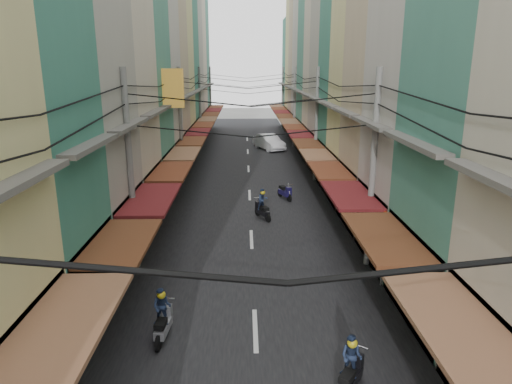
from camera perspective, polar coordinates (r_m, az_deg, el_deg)
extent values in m
plane|color=slate|center=(17.06, -0.25, -13.31)|extent=(160.00, 160.00, 0.00)
cube|color=black|center=(35.91, -0.92, 2.21)|extent=(10.00, 80.00, 0.02)
cube|color=gray|center=(36.43, -11.20, 2.14)|extent=(3.00, 80.00, 0.06)
cube|color=gray|center=(36.54, 9.34, 2.27)|extent=(3.00, 80.00, 0.06)
cube|color=black|center=(12.13, -28.87, -19.69)|extent=(1.20, 4.52, 3.20)
cube|color=brown|center=(10.82, -22.56, -14.60)|extent=(1.80, 4.33, 0.12)
cube|color=#595651|center=(10.01, -27.78, 0.92)|extent=(0.50, 4.23, 0.15)
cube|color=black|center=(15.68, -21.43, -10.63)|extent=(1.20, 4.13, 3.20)
cube|color=brown|center=(14.68, -16.42, -5.99)|extent=(1.80, 3.96, 0.12)
cube|color=#595651|center=(14.10, -19.91, 5.52)|extent=(0.50, 3.87, 0.15)
cube|color=#A19F93|center=(19.63, -26.30, 20.55)|extent=(6.00, 5.14, 20.93)
cube|color=black|center=(19.81, -16.92, -4.75)|extent=(1.20, 4.94, 3.20)
cube|color=maroon|center=(19.04, -12.89, -0.84)|extent=(1.80, 4.73, 0.12)
cube|color=#595651|center=(18.59, -15.43, 8.07)|extent=(0.50, 4.63, 0.15)
cube|color=beige|center=(24.23, -20.77, 15.67)|extent=(6.00, 4.95, 17.43)
cube|color=black|center=(24.47, -13.89, -0.70)|extent=(1.20, 4.75, 3.20)
cube|color=brown|center=(23.85, -10.58, 2.55)|extent=(1.80, 4.56, 0.12)
cube|color=#595651|center=(23.49, -12.53, 9.67)|extent=(0.50, 4.46, 0.15)
cube|color=#468975|center=(28.98, -17.43, 14.65)|extent=(6.00, 4.99, 16.32)
cube|color=black|center=(29.19, -11.86, 2.00)|extent=(1.20, 4.80, 3.20)
cube|color=brown|center=(28.67, -9.06, 4.76)|extent=(1.80, 4.60, 0.12)
cube|color=#595651|center=(28.37, -10.64, 10.70)|extent=(0.50, 4.50, 0.15)
cube|color=#BBB4AB|center=(33.81, -15.59, 20.37)|extent=(6.00, 4.65, 22.87)
cube|color=black|center=(33.83, -10.44, 3.90)|extent=(1.20, 4.46, 3.20)
cube|color=brown|center=(33.38, -8.00, 6.29)|extent=(1.80, 4.27, 0.12)
cube|color=#595651|center=(33.13, -9.34, 11.40)|extent=(0.50, 4.18, 0.15)
cube|color=tan|center=(38.37, -13.70, 18.11)|extent=(6.00, 4.89, 20.58)
cube|color=black|center=(38.47, -9.37, 5.32)|extent=(1.20, 4.70, 3.20)
cube|color=maroon|center=(38.07, -7.21, 7.43)|extent=(1.80, 4.50, 0.12)
cube|color=#595651|center=(37.85, -8.36, 11.91)|extent=(0.50, 4.40, 0.15)
cube|color=#D7CC86|center=(42.94, -12.27, 16.43)|extent=(6.00, 4.52, 18.44)
cube|color=black|center=(43.07, -8.54, 6.42)|extent=(1.20, 4.34, 3.20)
cube|color=brown|center=(42.72, -6.60, 8.31)|extent=(1.80, 4.16, 0.12)
cube|color=#595651|center=(42.52, -7.62, 12.30)|extent=(0.50, 4.07, 0.15)
cube|color=#397D68|center=(47.76, -11.25, 17.66)|extent=(6.00, 5.20, 20.63)
cube|color=black|center=(47.84, -7.85, 7.33)|extent=(1.20, 4.99, 3.20)
cube|color=brown|center=(47.53, -6.09, 9.03)|extent=(1.80, 4.78, 0.12)
cube|color=#595651|center=(47.35, -7.00, 12.63)|extent=(0.50, 4.68, 0.15)
cube|color=#A19F93|center=(52.85, -10.39, 19.12)|extent=(6.00, 4.94, 23.70)
cube|color=black|center=(52.84, -7.25, 8.10)|extent=(1.20, 4.74, 3.20)
cube|color=brown|center=(52.55, -5.65, 9.65)|extent=(1.80, 4.55, 0.12)
cube|color=#595651|center=(52.39, -6.47, 12.90)|extent=(0.50, 4.45, 0.15)
cube|color=beige|center=(57.67, -9.56, 17.54)|extent=(6.00, 4.96, 21.12)
cube|color=black|center=(57.73, -6.77, 8.73)|extent=(1.20, 4.76, 3.20)
cube|color=maroon|center=(57.47, -5.30, 10.14)|extent=(1.80, 4.56, 0.12)
cube|color=#595651|center=(57.32, -6.05, 13.12)|extent=(0.50, 4.46, 0.15)
cube|color=#468975|center=(62.61, -8.88, 16.82)|extent=(6.00, 5.04, 19.90)
cube|color=black|center=(62.68, -6.36, 9.26)|extent=(1.20, 4.84, 3.20)
cube|color=brown|center=(62.44, -5.00, 10.56)|extent=(1.80, 4.64, 0.12)
cube|color=#595651|center=(62.30, -5.68, 13.30)|extent=(0.50, 4.54, 0.15)
cube|color=brown|center=(27.30, -10.32, 12.64)|extent=(1.20, 0.40, 2.20)
cube|color=brown|center=(10.82, 23.60, -14.71)|extent=(1.80, 4.58, 0.12)
cube|color=#595651|center=(10.05, 28.78, 0.85)|extent=(0.50, 4.48, 0.15)
cube|color=black|center=(16.07, 20.57, -9.89)|extent=(1.20, 4.83, 3.20)
cube|color=brown|center=(15.04, 15.75, -5.42)|extent=(1.80, 4.63, 0.12)
cube|color=#595651|center=(14.50, 19.07, 5.84)|extent=(0.50, 4.53, 0.15)
cube|color=black|center=(20.35, 15.55, -4.11)|extent=(1.20, 4.60, 3.20)
cube|color=maroon|center=(19.55, 11.63, -0.34)|extent=(1.80, 4.41, 0.12)
cube|color=#595651|center=(19.13, 14.03, 8.35)|extent=(0.50, 4.31, 0.15)
cube|color=tan|center=(24.53, 19.53, 19.65)|extent=(6.00, 4.52, 20.74)
cube|color=black|center=(24.63, 12.48, -0.51)|extent=(1.20, 4.34, 3.20)
cube|color=brown|center=(23.97, 9.19, 2.68)|extent=(1.80, 4.16, 0.12)
cube|color=#595651|center=(23.63, 11.08, 9.78)|extent=(0.50, 4.07, 0.15)
cube|color=#D7CC86|center=(28.56, 15.85, 12.56)|extent=(6.00, 4.12, 14.13)
cube|color=black|center=(28.70, 10.47, 1.85)|extent=(1.20, 3.96, 3.20)
cube|color=brown|center=(28.14, 7.61, 4.62)|extent=(1.80, 3.79, 0.12)
cube|color=#595651|center=(27.85, 9.18, 10.68)|extent=(0.50, 3.71, 0.15)
cube|color=#397D68|center=(32.65, 13.85, 16.10)|extent=(6.00, 4.40, 17.68)
cube|color=black|center=(32.79, 8.98, 3.60)|extent=(1.20, 4.23, 3.20)
cube|color=brown|center=(32.30, 6.45, 6.04)|extent=(1.80, 4.05, 0.12)
cube|color=#595651|center=(32.05, 7.79, 11.33)|extent=(0.50, 3.96, 0.15)
cube|color=#A19F93|center=(37.16, 12.21, 19.86)|extent=(6.00, 4.64, 22.59)
cube|color=black|center=(37.16, 7.75, 5.03)|extent=(1.20, 4.45, 3.20)
cube|color=maroon|center=(36.73, 5.50, 7.19)|extent=(1.80, 4.26, 0.12)
cube|color=#595651|center=(36.51, 6.66, 11.85)|extent=(0.50, 4.17, 0.15)
cube|color=beige|center=(41.32, 10.72, 18.51)|extent=(6.00, 4.00, 21.25)
cube|color=black|center=(41.37, 6.82, 6.11)|extent=(1.20, 3.84, 3.20)
cube|color=brown|center=(40.98, 4.79, 8.06)|extent=(1.80, 3.68, 0.12)
cube|color=#595651|center=(40.78, 5.81, 12.23)|extent=(0.50, 3.60, 0.15)
cube|color=#468975|center=(45.77, 9.54, 18.91)|extent=(6.00, 5.01, 22.33)
cube|color=black|center=(45.78, 6.03, 7.03)|extent=(1.20, 4.81, 3.20)
cube|color=brown|center=(45.43, 4.18, 8.79)|extent=(1.80, 4.61, 0.12)
cube|color=#595651|center=(45.25, 5.10, 12.55)|extent=(0.50, 4.51, 0.15)
cube|color=#BBB4AB|center=(50.63, 8.37, 17.12)|extent=(6.00, 5.00, 19.71)
cube|color=black|center=(50.70, 5.31, 7.85)|extent=(1.20, 4.80, 3.20)
cube|color=brown|center=(50.38, 3.63, 9.44)|extent=(1.80, 4.60, 0.12)
cube|color=#595651|center=(50.22, 4.45, 12.84)|extent=(0.50, 4.50, 0.15)
cube|color=tan|center=(55.20, 7.49, 15.51)|extent=(6.00, 4.32, 16.86)
cube|color=black|center=(55.29, 4.75, 8.49)|extent=(1.20, 4.15, 3.20)
cube|color=maroon|center=(55.00, 3.21, 9.95)|extent=(1.80, 3.97, 0.12)
cube|color=#595651|center=(54.85, 3.95, 13.06)|extent=(0.50, 3.89, 0.15)
cube|color=#D7CC86|center=(59.51, 6.88, 17.01)|extent=(6.00, 4.33, 19.96)
cube|color=black|center=(59.56, 4.31, 8.99)|extent=(1.20, 4.16, 3.20)
cube|color=brown|center=(59.29, 2.87, 10.35)|extent=(1.80, 3.99, 0.12)
cube|color=#595651|center=(59.16, 3.56, 13.24)|extent=(0.50, 3.90, 0.15)
cube|color=#397D68|center=(64.05, 6.21, 14.39)|extent=(6.00, 4.88, 14.34)
cube|color=black|center=(64.12, 3.90, 9.45)|extent=(1.20, 4.68, 3.20)
cube|color=brown|center=(63.87, 2.56, 10.71)|extent=(1.80, 4.49, 0.12)
cube|color=#595651|center=(63.74, 3.20, 13.40)|extent=(0.50, 4.39, 0.15)
cylinder|color=slate|center=(18.99, -15.43, 2.38)|extent=(0.26, 0.26, 8.20)
cylinder|color=slate|center=(19.14, 14.38, 2.55)|extent=(0.26, 0.26, 8.20)
cylinder|color=slate|center=(33.53, -9.40, 8.17)|extent=(0.26, 0.26, 8.20)
cylinder|color=slate|center=(33.62, 7.55, 8.26)|extent=(0.26, 0.26, 8.20)
cylinder|color=slate|center=(48.35, -7.00, 10.42)|extent=(0.26, 0.26, 8.20)
cylinder|color=slate|center=(48.42, 4.82, 10.49)|extent=(0.26, 0.26, 8.20)
cylinder|color=slate|center=(63.26, -5.72, 11.61)|extent=(0.26, 0.26, 8.20)
cylinder|color=slate|center=(63.31, 3.35, 11.66)|extent=(0.26, 0.26, 8.20)
imported|color=white|center=(46.90, 1.64, 5.32)|extent=(5.90, 4.08, 1.94)
imported|color=black|center=(17.57, 25.44, -14.04)|extent=(1.87, 1.31, 1.21)
cylinder|color=black|center=(15.59, -11.10, -15.59)|extent=(0.09, 0.49, 0.49)
cylinder|color=black|center=(14.57, -11.91, -18.06)|extent=(0.09, 0.49, 0.49)
cube|color=gray|center=(14.99, -11.52, -16.29)|extent=(0.32, 1.09, 0.26)
cube|color=black|center=(14.65, -11.74, -15.83)|extent=(0.30, 0.52, 0.17)
cube|color=gray|center=(15.32, -11.23, -14.59)|extent=(0.28, 0.26, 0.52)
imported|color=#202D4C|center=(14.93, -11.55, -15.89)|extent=(0.50, 0.35, 1.25)
sphere|color=gold|center=(14.47, -11.75, -12.69)|extent=(0.26, 0.26, 0.26)
cylinder|color=black|center=(13.49, 11.03, -21.06)|extent=(0.09, 0.48, 0.48)
cube|color=black|center=(12.94, 11.67, -22.09)|extent=(0.31, 1.06, 0.26)
cube|color=black|center=(12.59, 11.99, -21.72)|extent=(0.30, 0.51, 0.17)
cube|color=black|center=(13.21, 11.20, -20.04)|extent=(0.28, 0.26, 0.51)
imported|color=#202D4C|center=(12.86, 11.70, -21.67)|extent=(0.49, 0.35, 1.23)
sphere|color=gold|center=(12.33, 11.94, -18.23)|extent=(0.26, 0.26, 0.26)
cylinder|color=black|center=(25.97, 0.78, -2.43)|extent=(0.10, 0.50, 0.50)
cylinder|color=black|center=(24.79, 0.89, -3.31)|extent=(0.10, 0.50, 0.50)
cube|color=black|center=(25.33, 0.83, -2.53)|extent=(0.32, 1.10, 0.27)
cube|color=black|center=(25.01, 0.86, -2.07)|extent=(0.31, 0.53, 0.17)
cube|color=black|center=(25.76, 0.79, -1.71)|extent=(0.29, 0.27, 0.53)
imported|color=#202D4C|center=(25.29, 0.84, -2.26)|extent=(0.50, 0.36, 1.27)
sphere|color=gold|center=(25.02, 0.84, -0.18)|extent=(0.27, 0.27, 0.27)
cylinder|color=black|center=(29.80, 3.48, -0.08)|extent=(0.10, 0.52, 0.52)
cylinder|color=black|center=(28.56, 3.70, -0.77)|extent=(0.10, 0.52, 0.52)
cube|color=#181244|center=(29.14, 3.59, -0.11)|extent=(0.34, 1.15, 0.28)
cube|color=black|center=(28.82, 3.64, 0.33)|extent=(0.32, 0.55, 0.18)
cube|color=#181244|center=(29.61, 3.51, 0.60)|extent=(0.30, 0.28, 0.55)
cylinder|color=black|center=(14.69, 25.55, -19.00)|extent=(0.10, 0.52, 0.52)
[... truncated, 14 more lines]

